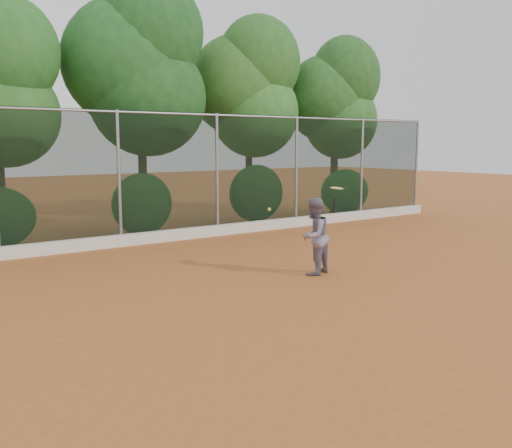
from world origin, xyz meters
TOP-DOWN VIEW (x-y plane):
  - ground at (0.00, 0.00)m, footprint 80.00×80.00m
  - concrete_curb at (0.00, 6.82)m, footprint 24.00×0.20m
  - tennis_player at (1.82, 1.50)m, footprint 0.92×0.82m
  - chainlink_fence at (-0.00, 7.00)m, footprint 24.09×0.09m
  - foliage_backdrop at (-0.55, 8.98)m, footprint 23.70×3.63m
  - tennis_racket at (2.24, 1.31)m, footprint 0.38×0.38m
  - tennis_ball_in_flight at (1.04, 1.96)m, footprint 0.07×0.07m

SIDE VIEW (x-z plane):
  - ground at x=0.00m, z-range 0.00..0.00m
  - concrete_curb at x=0.00m, z-range 0.00..0.30m
  - tennis_player at x=1.82m, z-range 0.00..1.57m
  - tennis_ball_in_flight at x=1.04m, z-range 1.32..1.38m
  - tennis_racket at x=2.24m, z-range 1.44..1.99m
  - chainlink_fence at x=0.00m, z-range 0.11..3.61m
  - foliage_backdrop at x=-0.55m, z-range 0.63..8.18m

